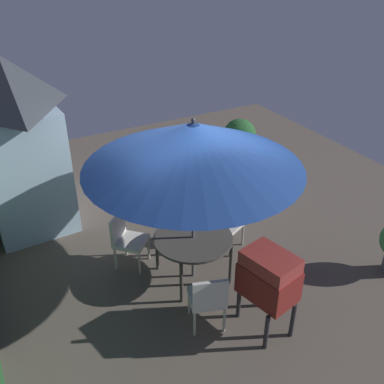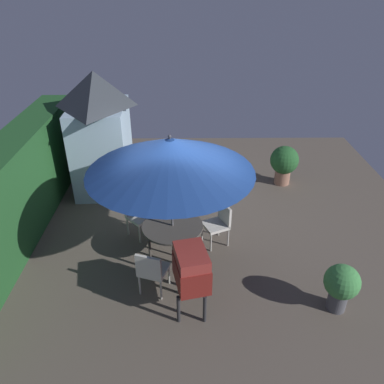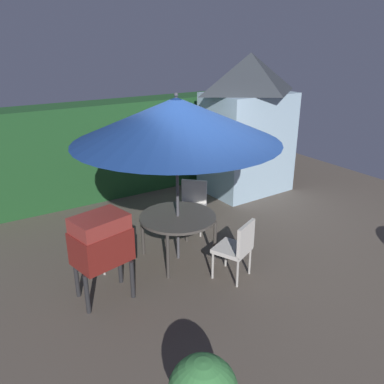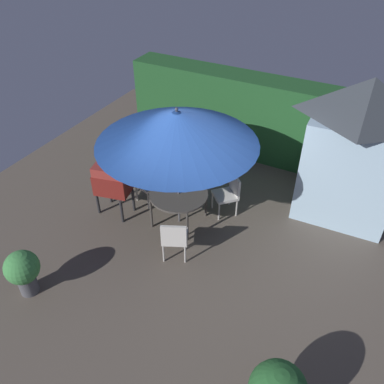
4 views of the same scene
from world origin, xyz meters
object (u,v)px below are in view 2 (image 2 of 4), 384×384
object	(u,v)px
patio_table	(173,228)
chair_far_side	(152,270)
patio_umbrella	(170,155)
bbq_grill	(191,269)
chair_toward_hedge	(219,221)
garden_shed	(100,132)
chair_near_shed	(137,213)
potted_plant_by_shed	(341,285)
potted_plant_by_grill	(284,162)

from	to	relation	value
patio_table	chair_far_side	distance (m)	1.07
chair_far_side	patio_umbrella	bearing A→B (deg)	-18.03
patio_table	bbq_grill	size ratio (longest dim) A/B	0.98
chair_toward_hedge	garden_shed	bearing A→B (deg)	48.84
patio_umbrella	chair_toward_hedge	distance (m)	1.99
garden_shed	chair_near_shed	bearing A→B (deg)	-152.76
chair_far_side	chair_toward_hedge	world-z (taller)	same
chair_near_shed	potted_plant_by_shed	world-z (taller)	chair_near_shed
chair_far_side	chair_toward_hedge	distance (m)	1.91
patio_umbrella	bbq_grill	distance (m)	1.96
patio_table	potted_plant_by_shed	distance (m)	3.14
garden_shed	bbq_grill	distance (m)	4.83
bbq_grill	patio_table	bearing A→B (deg)	14.61
patio_umbrella	potted_plant_by_shed	size ratio (longest dim) A/B	3.37
patio_umbrella	chair_near_shed	distance (m)	2.02
bbq_grill	chair_near_shed	bearing A→B (deg)	28.07
patio_umbrella	potted_plant_by_grill	size ratio (longest dim) A/B	2.82
garden_shed	potted_plant_by_grill	world-z (taller)	garden_shed
chair_far_side	bbq_grill	bearing A→B (deg)	-117.23
chair_near_shed	chair_toward_hedge	xyz separation A→B (m)	(-0.33, -1.71, 0.00)
chair_far_side	potted_plant_by_shed	world-z (taller)	chair_far_side
chair_near_shed	chair_far_side	bearing A→B (deg)	-165.72
patio_table	chair_near_shed	world-z (taller)	chair_near_shed
patio_table	chair_far_side	size ratio (longest dim) A/B	1.31
chair_toward_hedge	chair_far_side	bearing A→B (deg)	138.60
bbq_grill	chair_near_shed	distance (m)	2.42
bbq_grill	potted_plant_by_shed	bearing A→B (deg)	-91.32
patio_umbrella	chair_toward_hedge	bearing A→B (deg)	-65.30
patio_table	bbq_grill	xyz separation A→B (m)	(-1.35, -0.35, 0.17)
potted_plant_by_shed	bbq_grill	bearing A→B (deg)	88.68
potted_plant_by_shed	potted_plant_by_grill	bearing A→B (deg)	-0.47
bbq_grill	chair_far_side	bearing A→B (deg)	62.77
chair_far_side	potted_plant_by_shed	size ratio (longest dim) A/B	1.01
chair_far_side	potted_plant_by_grill	distance (m)	5.09
chair_near_shed	potted_plant_by_grill	size ratio (longest dim) A/B	0.85
chair_far_side	chair_toward_hedge	size ratio (longest dim) A/B	1.00
bbq_grill	chair_near_shed	size ratio (longest dim) A/B	1.33
chair_toward_hedge	potted_plant_by_grill	bearing A→B (deg)	-36.66
patio_table	chair_toward_hedge	size ratio (longest dim) A/B	1.31
chair_far_side	chair_toward_hedge	xyz separation A→B (m)	(1.43, -1.26, 0.00)
garden_shed	patio_umbrella	world-z (taller)	garden_shed
patio_umbrella	chair_near_shed	bearing A→B (deg)	45.41
potted_plant_by_shed	potted_plant_by_grill	xyz separation A→B (m)	(4.39, -0.04, 0.09)
patio_umbrella	potted_plant_by_shed	bearing A→B (deg)	-116.68
patio_umbrella	potted_plant_by_shed	xyz separation A→B (m)	(-1.41, -2.80, -1.68)
garden_shed	chair_far_side	distance (m)	4.30
patio_table	patio_umbrella	size ratio (longest dim) A/B	0.39
potted_plant_by_shed	garden_shed	bearing A→B (deg)	47.41
patio_umbrella	chair_far_side	distance (m)	2.00
chair_toward_hedge	patio_table	bearing A→B (deg)	114.70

